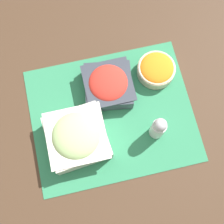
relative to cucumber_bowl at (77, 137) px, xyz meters
The scene contains 6 objects.
ground_plane 0.14m from the cucumber_bowl, 25.21° to the left, with size 3.00×3.00×0.00m, color #422D1E.
placemat 0.14m from the cucumber_bowl, 25.21° to the left, with size 0.50×0.41×0.00m.
cucumber_bowl is the anchor object (origin of this frame).
carrot_bowl 0.33m from the cucumber_bowl, 29.62° to the left, with size 0.12×0.12×0.05m.
tomato_bowl 0.19m from the cucumber_bowl, 48.42° to the left, with size 0.16×0.16×0.07m.
pepper_shaker 0.24m from the cucumber_bowl, ahead, with size 0.04×0.04×0.11m.
Camera 1 is at (-0.06, -0.25, 0.93)m, focal length 50.00 mm.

